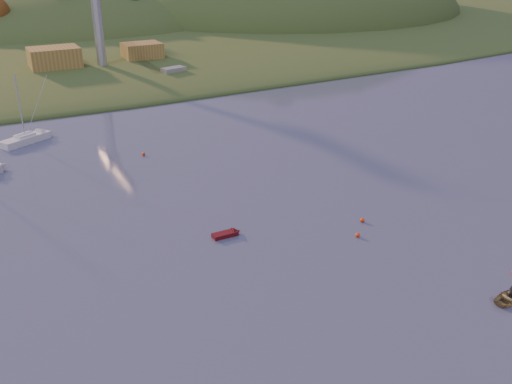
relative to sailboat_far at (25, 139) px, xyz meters
name	(u,v)px	position (x,y,z in m)	size (l,w,h in m)	color
far_shore	(26,22)	(21.02, 150.96, -0.72)	(620.00, 220.00, 1.50)	#30471C
shore_slope	(58,48)	(21.02, 85.96, -0.72)	(640.00, 150.00, 7.00)	#30471C
hill_center	(63,26)	(31.02, 130.96, -0.72)	(140.00, 120.00, 36.00)	#30471C
hill_right	(282,17)	(116.02, 115.96, -0.72)	(150.00, 130.00, 60.00)	#30471C
hillside_trees	(47,38)	(21.02, 105.96, -0.72)	(280.00, 50.00, 32.00)	#254D1B
wharf	(114,69)	(26.02, 42.96, 0.48)	(42.00, 16.00, 2.40)	slate
shed_west	(55,58)	(13.02, 43.96, 4.08)	(11.00, 8.00, 4.80)	olive
shed_east	(142,51)	(34.02, 44.96, 3.68)	(9.00, 7.00, 4.00)	olive
dock_crane	(97,1)	(23.02, 39.35, 16.46)	(3.20, 28.00, 20.30)	#B7B7BC
sailboat_far	(25,139)	(0.00, 0.00, 0.00)	(8.11, 5.82, 10.99)	white
canoe	(510,297)	(32.26, -66.39, -0.34)	(2.61, 3.66, 0.76)	#998754
paddler	(511,294)	(32.26, -66.39, -0.01)	(0.52, 0.34, 1.42)	black
red_tender	(230,233)	(15.37, -43.24, -0.48)	(3.29, 1.13, 1.12)	#500B0F
work_vessel	(174,76)	(36.02, 28.96, 0.42)	(13.06, 7.13, 3.18)	slate
buoy_1	(362,220)	(30.18, -47.60, -0.47)	(0.50, 0.50, 0.50)	#FF3A0D
buoy_3	(143,154)	(14.77, -14.47, -0.47)	(0.50, 0.50, 0.50)	#FF3A0D
buoy_4	(358,235)	(27.51, -50.22, -0.47)	(0.50, 0.50, 0.50)	#FF3A0D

